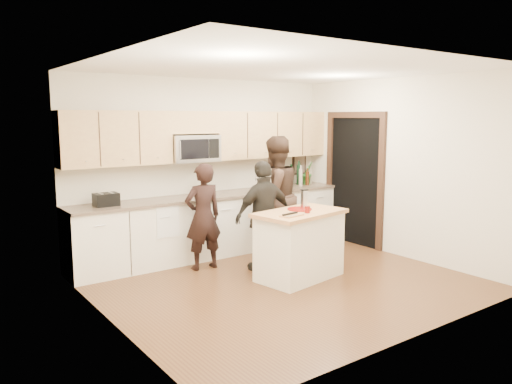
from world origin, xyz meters
TOP-DOWN VIEW (x-y plane):
  - floor at (0.00, 0.00)m, footprint 4.50×4.50m
  - room_shell at (0.00, 0.00)m, footprint 4.52×4.02m
  - back_cabinetry at (0.00, 1.69)m, footprint 4.50×0.66m
  - upper_cabinetry at (0.03, 1.83)m, footprint 4.50×0.33m
  - microwave at (-0.31, 1.80)m, footprint 0.76×0.41m
  - doorway at (2.23, 0.90)m, footprint 0.06×1.25m
  - framed_picture at (1.95, 1.98)m, footprint 0.30×0.03m
  - dish_towel at (-0.95, 1.50)m, footprint 0.34×0.60m
  - island at (0.28, 0.02)m, footprint 1.30×0.88m
  - red_plate at (0.35, 0.11)m, footprint 0.32×0.32m
  - box_grater at (0.46, 0.15)m, footprint 0.09×0.06m
  - drink_glass at (0.28, -0.12)m, footprint 0.07×0.07m
  - cutting_board at (-0.01, -0.16)m, footprint 0.32×0.21m
  - tongs at (-0.02, -0.13)m, footprint 0.26×0.07m
  - knife at (-0.06, -0.22)m, footprint 0.21×0.05m
  - toaster at (-1.70, 1.67)m, footprint 0.31×0.23m
  - bottle_cluster at (1.73, 1.74)m, footprint 0.58×0.25m
  - orchid at (1.92, 1.72)m, footprint 0.25×0.21m
  - woman_left at (-0.53, 1.13)m, footprint 0.56×0.39m
  - woman_center at (0.73, 1.13)m, footprint 0.92×0.73m
  - woman_right at (0.11, 0.57)m, footprint 0.91×0.42m

SIDE VIEW (x-z plane):
  - floor at x=0.00m, z-range 0.00..0.00m
  - island at x=0.28m, z-range 0.00..0.90m
  - back_cabinetry at x=0.00m, z-range 0.00..0.94m
  - woman_left at x=-0.53m, z-range 0.00..1.49m
  - woman_right at x=0.11m, z-range 0.00..1.53m
  - dish_towel at x=-0.95m, z-range 0.56..1.04m
  - cutting_board at x=-0.01m, z-range 0.90..0.92m
  - red_plate at x=0.35m, z-range 0.90..0.92m
  - woman_center at x=0.73m, z-range 0.00..1.83m
  - knife at x=-0.06m, z-range 0.92..0.92m
  - tongs at x=-0.02m, z-range 0.92..0.94m
  - drink_glass at x=0.28m, z-range 0.90..0.99m
  - toaster at x=-1.70m, z-range 0.94..1.11m
  - box_grater at x=0.46m, z-range 0.92..1.16m
  - bottle_cluster at x=1.73m, z-range 0.92..1.33m
  - orchid at x=1.92m, z-range 0.94..1.35m
  - doorway at x=2.23m, z-range 0.06..2.26m
  - framed_picture at x=1.95m, z-range 1.09..1.47m
  - microwave at x=-0.31m, z-range 1.45..1.85m
  - room_shell at x=0.00m, z-range 0.38..3.09m
  - upper_cabinetry at x=0.03m, z-range 1.47..2.22m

